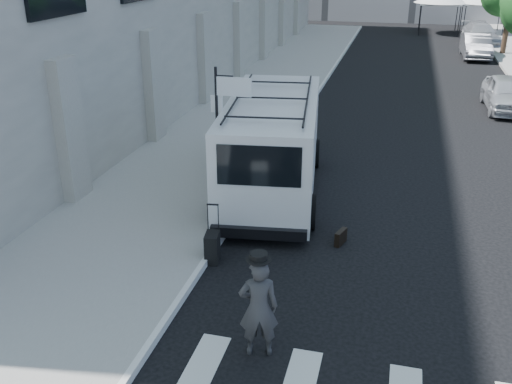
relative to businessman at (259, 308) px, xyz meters
The scene contains 10 objects.
ground 2.32m from the businessman, 84.53° to the left, with size 120.00×120.00×0.00m, color black.
sidewalk_left 18.60m from the businessman, 102.57° to the left, with size 4.50×48.00×0.15m, color gray.
sign_pole 6.02m from the businessman, 112.03° to the left, with size 1.03×0.07×3.50m.
businessman is the anchor object (origin of this frame).
briefcase 4.29m from the businessman, 77.86° to the left, with size 0.12×0.44×0.34m, color black.
suitcase 3.22m from the businessman, 122.32° to the left, with size 0.35×0.49×1.26m.
cargo_van 7.02m from the businessman, 100.92° to the left, with size 3.14×7.20×2.60m.
parked_car_a 18.49m from the businessman, 70.66° to the left, with size 1.64×4.09×1.39m, color #A6A8AE.
parked_car_b 30.41m from the businessman, 78.52° to the left, with size 1.52×4.36×1.44m, color #4E4F55.
parked_car_c 35.97m from the businessman, 79.07° to the left, with size 1.96×4.82×1.40m, color #97999F.
Camera 1 is at (1.67, -9.61, 6.26)m, focal length 40.00 mm.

